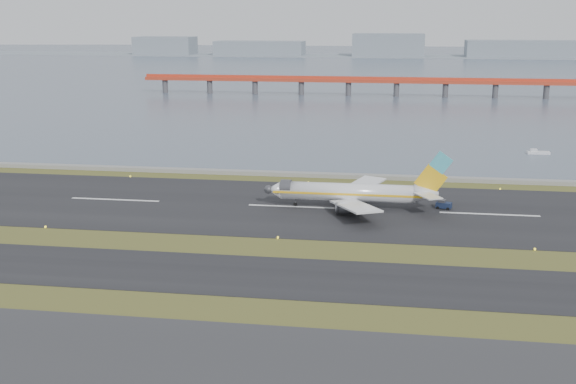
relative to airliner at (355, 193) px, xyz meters
name	(u,v)px	position (x,y,z in m)	size (l,w,h in m)	color
ground	(271,252)	(-12.44, -30.62, -3.46)	(1000.00, 1000.00, 0.00)	#3E4A1A
taxiway_strip	(258,276)	(-12.44, -42.62, -3.41)	(1000.00, 18.00, 0.10)	black
runway_strip	(295,207)	(-12.44, -0.62, -3.41)	(1000.00, 45.00, 0.10)	black
seawall	(312,175)	(-12.44, 29.38, -2.96)	(1000.00, 2.50, 1.00)	gray
bay_water	(372,67)	(-12.44, 429.38, -3.46)	(1400.00, 800.00, 1.30)	#465264
red_pier	(397,82)	(7.56, 219.38, 3.82)	(260.00, 5.00, 10.20)	#C03920
far_shoreline	(392,50)	(1.18, 589.38, 2.61)	(1400.00, 80.00, 60.50)	gray
airliner	(355,193)	(0.00, 0.00, 0.00)	(38.52, 32.89, 12.80)	white
pushback_tug	(444,205)	(18.50, 2.50, -2.49)	(3.48, 2.58, 1.99)	#15203C
workboat_near	(538,152)	(49.32, 69.52, -2.96)	(6.51, 2.32, 1.56)	silver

